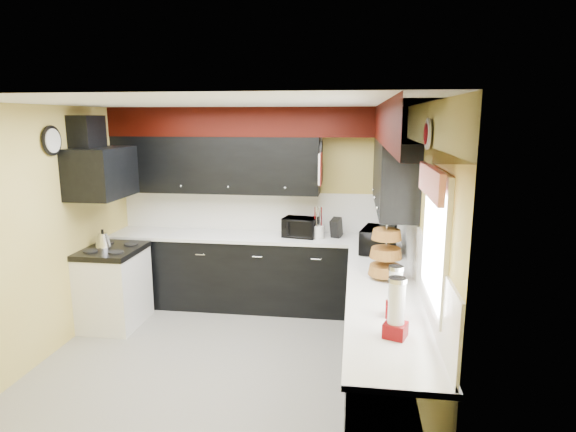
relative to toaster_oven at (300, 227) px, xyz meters
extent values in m
plane|color=gray|center=(-0.58, -1.51, -1.06)|extent=(3.60, 3.60, 0.00)
cube|color=#E0C666|center=(-0.58, 0.29, 0.19)|extent=(3.60, 0.06, 2.50)
cube|color=#E0C666|center=(1.22, -1.51, 0.19)|extent=(0.06, 3.60, 2.50)
cube|color=#E0C666|center=(-2.38, -1.51, 0.19)|extent=(0.06, 3.60, 2.50)
cube|color=white|center=(-0.58, -1.51, 1.44)|extent=(3.60, 3.60, 0.06)
cube|color=black|center=(-0.58, -0.01, -0.61)|extent=(3.60, 0.60, 0.90)
cube|color=black|center=(0.92, -1.81, -0.61)|extent=(0.60, 3.00, 0.90)
cube|color=white|center=(-0.58, -0.01, -0.14)|extent=(3.62, 0.64, 0.04)
cube|color=white|center=(0.92, -1.81, -0.14)|extent=(0.64, 3.02, 0.04)
cube|color=white|center=(-0.58, 0.28, 0.13)|extent=(3.60, 0.02, 0.50)
cube|color=white|center=(1.21, -1.51, 0.13)|extent=(0.02, 3.60, 0.50)
cube|color=black|center=(-1.08, 0.12, 0.74)|extent=(2.60, 0.35, 0.70)
cube|color=black|center=(1.05, -0.61, 0.74)|extent=(0.35, 1.80, 0.70)
cube|color=black|center=(-0.58, 0.11, 1.27)|extent=(3.60, 0.36, 0.35)
cube|color=black|center=(1.04, -1.69, 1.27)|extent=(0.36, 3.24, 0.35)
cube|color=white|center=(-2.08, -0.76, -0.63)|extent=(0.60, 0.75, 0.86)
cube|color=black|center=(-2.08, -0.76, -0.17)|extent=(0.62, 0.77, 0.06)
cube|color=black|center=(-2.13, -0.76, 0.72)|extent=(0.50, 0.78, 0.55)
cube|color=black|center=(-2.26, -0.76, 1.14)|extent=(0.24, 0.40, 0.40)
cube|color=red|center=(1.15, -2.41, 0.89)|extent=(0.04, 0.88, 0.20)
cube|color=white|center=(0.25, -0.21, 0.74)|extent=(0.03, 0.26, 0.35)
imported|color=black|center=(0.00, 0.00, 0.00)|extent=(0.46, 0.41, 0.24)
imported|color=black|center=(0.92, -0.58, 0.02)|extent=(0.42, 0.54, 0.27)
cylinder|color=white|center=(0.22, -0.04, -0.04)|extent=(0.15, 0.15, 0.15)
cube|color=black|center=(0.44, 0.02, 0.00)|extent=(0.15, 0.18, 0.23)
camera|label=1|loc=(0.64, -5.71, 1.31)|focal=30.00mm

